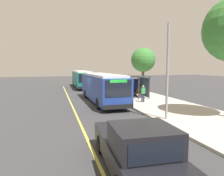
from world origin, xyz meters
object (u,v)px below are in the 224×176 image
object	(u,v)px
pickup_truck	(135,149)
route_sign_post	(129,84)
transit_bus_second	(82,78)
transit_bus_main	(102,87)
pedestrian_commuter	(143,92)
waiting_bench	(138,93)

from	to	relation	value
pickup_truck	route_sign_post	size ratio (longest dim) A/B	1.96
pickup_truck	route_sign_post	distance (m)	13.72
transit_bus_second	pickup_truck	world-z (taller)	transit_bus_second
transit_bus_main	pedestrian_commuter	size ratio (longest dim) A/B	6.47
transit_bus_second	pedestrian_commuter	world-z (taller)	transit_bus_second
transit_bus_main	route_sign_post	size ratio (longest dim) A/B	3.90
transit_bus_main	transit_bus_second	bearing A→B (deg)	-179.70
transit_bus_main	pickup_truck	world-z (taller)	transit_bus_main
pickup_truck	waiting_bench	world-z (taller)	pickup_truck
waiting_bench	transit_bus_main	bearing A→B (deg)	-73.47
transit_bus_second	transit_bus_main	bearing A→B (deg)	0.30
pedestrian_commuter	waiting_bench	bearing A→B (deg)	165.08
transit_bus_main	route_sign_post	world-z (taller)	same
transit_bus_second	route_sign_post	xyz separation A→B (m)	(17.12, 2.59, 0.34)
route_sign_post	transit_bus_main	bearing A→B (deg)	-116.75
pickup_truck	route_sign_post	world-z (taller)	route_sign_post
route_sign_post	pedestrian_commuter	size ratio (longest dim) A/B	1.66
transit_bus_main	pickup_truck	distance (m)	14.32
transit_bus_second	pickup_truck	bearing A→B (deg)	-3.84
transit_bus_second	route_sign_post	world-z (taller)	same
waiting_bench	pedestrian_commuter	distance (m)	3.44
transit_bus_second	pedestrian_commuter	xyz separation A→B (m)	(17.77, 3.85, -0.50)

